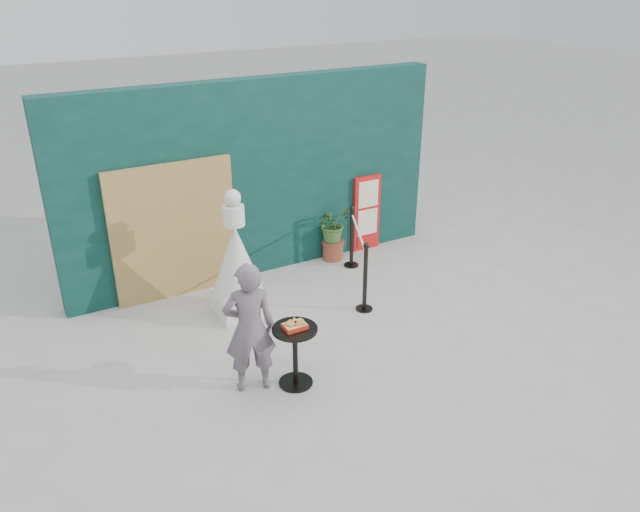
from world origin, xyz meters
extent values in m
plane|color=#ADAAA5|center=(0.00, 0.00, 0.00)|extent=(60.00, 60.00, 0.00)
cube|color=#0A2D26|center=(0.00, 3.15, 1.50)|extent=(6.00, 0.30, 3.00)
cube|color=tan|center=(-1.40, 2.94, 1.00)|extent=(1.80, 0.08, 2.00)
imported|color=slate|center=(-1.39, 0.33, 0.79)|extent=(0.66, 0.52, 1.59)
cube|color=red|center=(1.90, 2.96, 0.65)|extent=(0.50, 0.06, 1.30)
cube|color=beige|center=(1.90, 2.92, 1.00)|extent=(0.38, 0.02, 0.45)
cube|color=beige|center=(1.90, 2.92, 0.50)|extent=(0.38, 0.02, 0.45)
cube|color=red|center=(1.90, 2.92, 0.15)|extent=(0.38, 0.02, 0.18)
cube|color=silver|center=(-0.87, 1.97, 0.17)|extent=(0.61, 0.61, 0.33)
cone|color=silver|center=(-0.87, 1.97, 0.84)|extent=(0.71, 0.71, 1.00)
cylinder|color=white|center=(-0.87, 1.97, 1.47)|extent=(0.29, 0.29, 0.27)
sphere|color=silver|center=(-0.87, 1.97, 1.72)|extent=(0.22, 0.22, 0.22)
cylinder|color=black|center=(-0.93, 0.14, 0.01)|extent=(0.40, 0.40, 0.02)
cylinder|color=black|center=(-0.93, 0.14, 0.36)|extent=(0.06, 0.06, 0.72)
cylinder|color=black|center=(-0.93, 0.14, 0.73)|extent=(0.52, 0.52, 0.03)
cube|color=red|center=(-0.93, 0.14, 0.78)|extent=(0.26, 0.19, 0.05)
cube|color=red|center=(-0.93, 0.14, 0.80)|extent=(0.24, 0.17, 0.00)
cube|color=#D9934F|center=(-0.97, 0.15, 0.82)|extent=(0.15, 0.14, 0.02)
cube|color=#C07C46|center=(-0.88, 0.12, 0.82)|extent=(0.13, 0.13, 0.02)
cone|color=yellow|center=(-0.91, 0.19, 0.83)|extent=(0.06, 0.06, 0.06)
cylinder|color=brown|center=(1.19, 2.87, 0.14)|extent=(0.34, 0.34, 0.28)
cylinder|color=#963E31|center=(1.19, 2.87, 0.31)|extent=(0.38, 0.38, 0.05)
imported|color=#396129|center=(1.19, 2.87, 0.64)|extent=(0.56, 0.48, 0.62)
cylinder|color=black|center=(0.72, 1.19, 0.01)|extent=(0.24, 0.24, 0.02)
cylinder|color=black|center=(0.72, 1.19, 0.48)|extent=(0.06, 0.06, 0.96)
sphere|color=black|center=(0.72, 1.19, 0.99)|extent=(0.09, 0.09, 0.09)
cylinder|color=black|center=(1.32, 2.49, 0.01)|extent=(0.24, 0.24, 0.02)
cylinder|color=black|center=(1.32, 2.49, 0.48)|extent=(0.06, 0.06, 0.96)
sphere|color=black|center=(1.32, 2.49, 0.99)|extent=(0.09, 0.09, 0.09)
cylinder|color=white|center=(1.02, 1.84, 0.88)|extent=(0.63, 1.31, 0.03)
camera|label=1|loc=(-3.63, -5.20, 4.43)|focal=35.00mm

